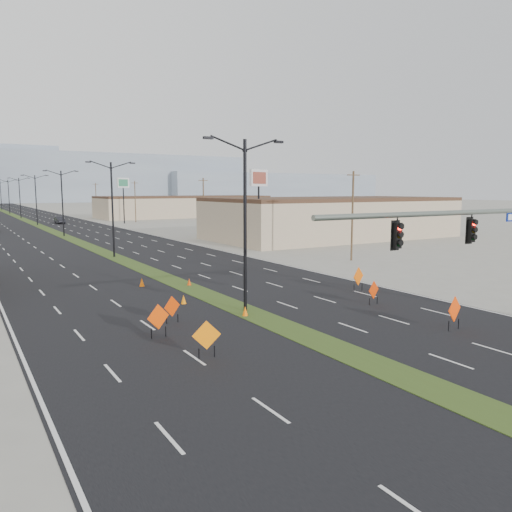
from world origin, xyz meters
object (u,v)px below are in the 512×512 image
streetlight_3 (36,198)px  streetlight_6 (1,195)px  streetlight_4 (20,197)px  cone_0 (184,299)px  cone_2 (189,282)px  signal_mast (494,238)px  construction_sign_1 (158,318)px  streetlight_2 (62,201)px  car_mid (60,220)px  construction_sign_4 (374,291)px  construction_sign_5 (358,277)px  cone_1 (245,311)px  pole_sign_east_far (123,186)px  streetlight_0 (245,220)px  construction_sign_2 (172,307)px  cone_3 (142,282)px  construction_sign_3 (454,310)px  streetlight_5 (9,195)px  pole_sign_east_near (259,184)px  construction_sign_0 (207,336)px  streetlight_1 (112,206)px

streetlight_3 → streetlight_6: 84.00m
streetlight_4 → cone_0: size_ratio=17.03×
streetlight_4 → cone_2: 103.04m
signal_mast → construction_sign_1: bearing=152.8°
streetlight_2 → car_mid: size_ratio=2.28×
construction_sign_4 → construction_sign_5: (2.05, 3.61, 0.14)m
streetlight_6 → cone_1: streetlight_6 is taller
streetlight_3 → pole_sign_east_far: size_ratio=1.04×
streetlight_0 → streetlight_3: 84.00m
construction_sign_2 → cone_3: bearing=58.3°
construction_sign_3 → streetlight_2: bearing=83.5°
streetlight_5 → pole_sign_east_far: 62.04m
streetlight_6 → cone_0: 164.41m
cone_3 → pole_sign_east_near: bearing=40.6°
streetlight_0 → pole_sign_east_near: size_ratio=1.04×
streetlight_3 → signal_mast: bearing=-84.8°
streetlight_6 → cone_2: size_ratio=17.99×
streetlight_0 → cone_3: streetlight_0 is taller
streetlight_6 → construction_sign_3: size_ratio=5.63×
streetlight_6 → construction_sign_5: bearing=-86.7°
cone_0 → cone_3: cone_3 is taller
cone_1 → pole_sign_east_near: (19.35, 30.05, 7.60)m
car_mid → construction_sign_4: size_ratio=2.91×
construction_sign_0 → cone_2: size_ratio=3.00×
streetlight_3 → construction_sign_2: 84.48m
cone_3 → construction_sign_1: bearing=-105.0°
cone_3 → pole_sign_east_near: (21.52, 18.44, 7.58)m
construction_sign_3 → pole_sign_east_near: pole_sign_east_near is taller
streetlight_1 → construction_sign_5: 29.11m
cone_0 → cone_1: cone_1 is taller
construction_sign_1 → cone_2: size_ratio=2.99×
construction_sign_4 → cone_1: construction_sign_4 is taller
streetlight_5 → construction_sign_3: 149.23m
construction_sign_2 → pole_sign_east_near: pole_sign_east_near is taller
construction_sign_3 → cone_2: bearing=97.7°
streetlight_5 → construction_sign_4: 142.95m
pole_sign_east_near → cone_1: bearing=-141.0°
construction_sign_1 → construction_sign_4: size_ratio=1.10×
streetlight_0 → construction_sign_4: size_ratio=6.62×
streetlight_6 → construction_sign_1: 170.55m
signal_mast → streetlight_4: bearing=94.0°
construction_sign_3 → cone_1: bearing=121.3°
streetlight_3 → construction_sign_4: size_ratio=6.62×
construction_sign_1 → pole_sign_east_far: size_ratio=0.17×
pole_sign_east_far → car_mid: bearing=126.6°
streetlight_1 → car_mid: (4.76, 58.82, -4.69)m
car_mid → pole_sign_east_near: size_ratio=0.46×
signal_mast → streetlight_1: streetlight_1 is taller
signal_mast → streetlight_0: streetlight_0 is taller
cone_0 → streetlight_0: bearing=-57.3°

